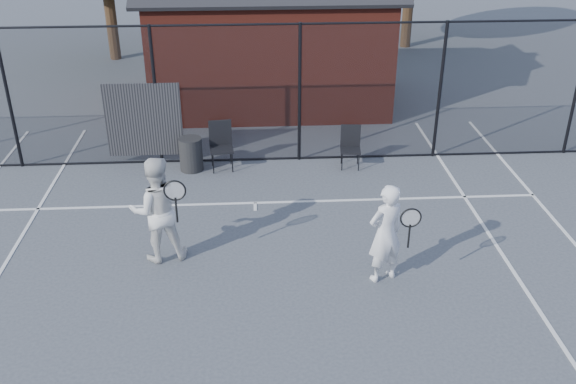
{
  "coord_description": "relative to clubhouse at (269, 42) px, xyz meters",
  "views": [
    {
      "loc": [
        -0.02,
        -7.9,
        5.85
      ],
      "look_at": [
        0.53,
        1.3,
        1.1
      ],
      "focal_mm": 40.0,
      "sensor_mm": 36.0,
      "label": 1
    }
  ],
  "objects": [
    {
      "name": "ground",
      "position": [
        -0.5,
        -9.0,
        -1.61
      ],
      "size": [
        80.0,
        80.0,
        0.0
      ],
      "primitive_type": "plane",
      "color": "#41444A",
      "rests_on": "ground"
    },
    {
      "name": "court_lines",
      "position": [
        -0.5,
        -10.32,
        -1.6
      ],
      "size": [
        11.02,
        18.0,
        0.01
      ],
      "color": "silver",
      "rests_on": "ground"
    },
    {
      "name": "fence",
      "position": [
        -0.8,
        -4.0,
        -0.16
      ],
      "size": [
        22.04,
        3.0,
        3.0
      ],
      "color": "black",
      "rests_on": "ground"
    },
    {
      "name": "clubhouse",
      "position": [
        0.0,
        0.0,
        0.0
      ],
      "size": [
        6.5,
        4.36,
        4.19
      ],
      "color": "maroon",
      "rests_on": "ground"
    },
    {
      "name": "player_front",
      "position": [
        1.47,
        -8.63,
        -0.78
      ],
      "size": [
        0.79,
        0.64,
        1.64
      ],
      "color": "white",
      "rests_on": "ground"
    },
    {
      "name": "player_back",
      "position": [
        -2.08,
        -7.8,
        -0.7
      ],
      "size": [
        1.04,
        0.85,
        1.8
      ],
      "color": "silver",
      "rests_on": "ground"
    },
    {
      "name": "chair_left",
      "position": [
        -1.17,
        -4.4,
        -1.11
      ],
      "size": [
        0.53,
        0.55,
        1.0
      ],
      "primitive_type": "cube",
      "rotation": [
        0.0,
        0.0,
        0.11
      ],
      "color": "black",
      "rests_on": "ground"
    },
    {
      "name": "chair_right",
      "position": [
        1.56,
        -4.48,
        -1.17
      ],
      "size": [
        0.46,
        0.48,
        0.88
      ],
      "primitive_type": "cube",
      "rotation": [
        0.0,
        0.0,
        -0.1
      ],
      "color": "black",
      "rests_on": "ground"
    },
    {
      "name": "waste_bin",
      "position": [
        -1.82,
        -4.4,
        -1.25
      ],
      "size": [
        0.56,
        0.56,
        0.72
      ],
      "primitive_type": "cylinder",
      "rotation": [
        0.0,
        0.0,
        0.16
      ],
      "color": "#242424",
      "rests_on": "ground"
    }
  ]
}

